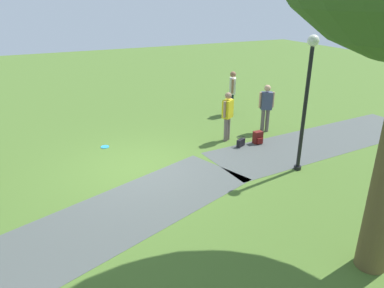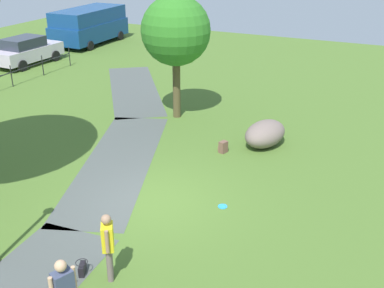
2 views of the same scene
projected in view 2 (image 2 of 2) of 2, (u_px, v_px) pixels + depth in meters
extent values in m
plane|color=#4A6B29|center=(152.00, 202.00, 13.23)|extent=(48.00, 48.00, 0.00)
cube|color=#4B514E|center=(119.00, 161.00, 15.54)|extent=(8.25, 4.73, 0.01)
cube|color=#4B514E|center=(134.00, 89.00, 22.77)|extent=(7.74, 6.42, 0.01)
cylinder|color=brown|center=(177.00, 87.00, 18.85)|extent=(0.30, 0.30, 2.53)
sphere|color=#307824|center=(176.00, 31.00, 17.95)|extent=(2.67, 2.67, 2.67)
ellipsoid|color=slate|center=(265.00, 134.00, 16.55)|extent=(2.07, 1.58, 0.89)
cylinder|color=#72605E|center=(110.00, 261.00, 10.21)|extent=(0.13, 0.13, 0.78)
cylinder|color=#72605E|center=(110.00, 266.00, 10.07)|extent=(0.13, 0.13, 0.78)
cube|color=yellow|center=(108.00, 237.00, 9.86)|extent=(0.43, 0.40, 0.58)
cylinder|color=#A17B5F|center=(108.00, 230.00, 10.05)|extent=(0.08, 0.08, 0.52)
cylinder|color=#A17B5F|center=(107.00, 242.00, 9.65)|extent=(0.08, 0.08, 0.52)
sphere|color=#A17B5F|center=(106.00, 219.00, 9.69)|extent=(0.21, 0.21, 0.21)
cube|color=#3E4664|center=(63.00, 286.00, 8.45)|extent=(0.43, 0.36, 0.60)
cylinder|color=tan|center=(74.00, 279.00, 8.57)|extent=(0.08, 0.08, 0.53)
sphere|color=tan|center=(60.00, 266.00, 8.27)|extent=(0.22, 0.22, 0.22)
cube|color=black|center=(82.00, 269.00, 10.39)|extent=(0.34, 0.25, 0.24)
torus|color=black|center=(82.00, 262.00, 10.31)|extent=(0.36, 0.36, 0.02)
cube|color=brown|center=(223.00, 147.00, 16.12)|extent=(0.33, 0.28, 0.40)
cube|color=#846049|center=(220.00, 148.00, 16.24)|extent=(0.20, 0.12, 0.18)
cube|color=maroon|center=(63.00, 284.00, 9.83)|extent=(0.28, 0.20, 0.40)
cube|color=maroon|center=(59.00, 285.00, 9.92)|extent=(0.20, 0.06, 0.18)
cylinder|color=#2B9BDF|center=(223.00, 206.00, 12.97)|extent=(0.26, 0.26, 0.02)
cylinder|color=black|center=(12.00, 76.00, 22.93)|extent=(0.05, 0.05, 1.05)
cylinder|color=black|center=(43.00, 66.00, 24.75)|extent=(0.05, 0.05, 1.05)
cylinder|color=black|center=(69.00, 56.00, 26.57)|extent=(0.05, 0.05, 1.05)
cube|color=silver|center=(28.00, 53.00, 26.82)|extent=(4.18, 1.83, 0.70)
cube|color=#292F3B|center=(23.00, 43.00, 26.36)|extent=(2.21, 1.61, 0.56)
cylinder|color=black|center=(34.00, 53.00, 28.34)|extent=(0.61, 0.19, 0.60)
cylinder|color=black|center=(55.00, 56.00, 27.64)|extent=(0.61, 0.19, 0.60)
cylinder|color=black|center=(1.00, 62.00, 26.28)|extent=(0.61, 0.19, 0.60)
cylinder|color=black|center=(23.00, 66.00, 25.58)|extent=(0.61, 0.19, 0.60)
cube|color=navy|center=(90.00, 31.00, 31.85)|extent=(5.75, 2.58, 1.10)
cube|color=navy|center=(88.00, 15.00, 31.44)|extent=(5.46, 2.45, 0.90)
cylinder|color=black|center=(90.00, 33.00, 34.02)|extent=(0.60, 0.17, 0.60)
cylinder|color=black|center=(120.00, 36.00, 33.07)|extent=(0.60, 0.17, 0.60)
cylinder|color=black|center=(58.00, 42.00, 31.08)|extent=(0.60, 0.17, 0.60)
cylinder|color=black|center=(90.00, 46.00, 30.12)|extent=(0.60, 0.17, 0.60)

